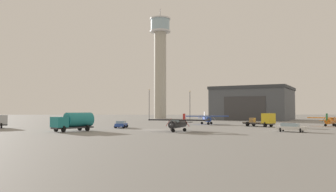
% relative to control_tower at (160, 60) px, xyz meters
% --- Properties ---
extents(ground_plane, '(400.00, 400.00, 0.00)m').
position_rel_control_tower_xyz_m(ground_plane, '(-1.53, -79.00, -23.90)').
color(ground_plane, gray).
extents(control_tower, '(8.44, 8.44, 45.47)m').
position_rel_control_tower_xyz_m(control_tower, '(0.00, 0.00, 0.00)').
color(control_tower, '#B2AD9E').
rests_on(control_tower, ground_plane).
extents(hangar, '(34.50, 34.05, 11.58)m').
position_rel_control_tower_xyz_m(hangar, '(33.41, -18.02, -18.09)').
color(hangar, '#4C5159').
rests_on(hangar, ground_plane).
extents(airplane_blue, '(10.31, 8.11, 3.06)m').
position_rel_control_tower_xyz_m(airplane_blue, '(10.99, -56.44, -22.48)').
color(airplane_blue, '#2847A8').
rests_on(airplane_blue, ground_plane).
extents(airplane_orange, '(7.94, 7.37, 2.76)m').
position_rel_control_tower_xyz_m(airplane_orange, '(35.38, -67.98, -22.61)').
color(airplane_orange, orange).
rests_on(airplane_orange, ground_plane).
extents(airplane_black, '(9.37, 7.43, 2.83)m').
position_rel_control_tower_xyz_m(airplane_black, '(2.56, -83.12, -22.58)').
color(airplane_black, black).
rests_on(airplane_black, ground_plane).
extents(truck_flatbed_yellow, '(6.03, 6.58, 2.78)m').
position_rel_control_tower_xyz_m(truck_flatbed_yellow, '(20.97, -68.68, -22.56)').
color(truck_flatbed_yellow, '#38383D').
rests_on(truck_flatbed_yellow, ground_plane).
extents(truck_fuel_tanker_teal, '(6.33, 6.45, 3.04)m').
position_rel_control_tower_xyz_m(truck_fuel_tanker_teal, '(-14.26, -82.40, -22.24)').
color(truck_fuel_tanker_teal, '#38383D').
rests_on(truck_fuel_tanker_teal, ground_plane).
extents(car_blue, '(2.47, 4.43, 1.37)m').
position_rel_control_tower_xyz_m(car_blue, '(-7.82, -72.01, -23.16)').
color(car_blue, '#2847A8').
rests_on(car_blue, ground_plane).
extents(car_white, '(4.75, 4.09, 1.37)m').
position_rel_control_tower_xyz_m(car_white, '(20.28, -84.68, -23.16)').
color(car_white, white).
rests_on(car_white, ground_plane).
extents(light_post_west, '(0.44, 0.44, 9.45)m').
position_rel_control_tower_xyz_m(light_post_west, '(8.98, -34.90, -18.33)').
color(light_post_west, '#38383D').
rests_on(light_post_west, ground_plane).
extents(light_post_north, '(0.44, 0.44, 10.34)m').
position_rel_control_tower_xyz_m(light_post_north, '(-3.67, -28.19, -17.87)').
color(light_post_north, '#38383D').
rests_on(light_post_north, ground_plane).
extents(traffic_cone_near_left, '(0.36, 0.36, 0.55)m').
position_rel_control_tower_xyz_m(traffic_cone_near_left, '(4.72, -67.08, -23.63)').
color(traffic_cone_near_left, black).
rests_on(traffic_cone_near_left, ground_plane).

